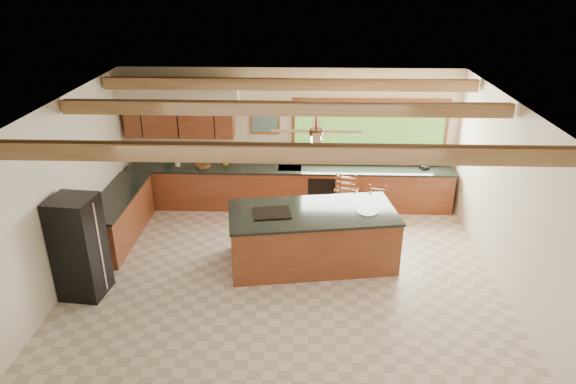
{
  "coord_description": "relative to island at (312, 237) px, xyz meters",
  "views": [
    {
      "loc": [
        0.32,
        -7.42,
        4.93
      ],
      "look_at": [
        0.04,
        0.8,
        1.28
      ],
      "focal_mm": 32.0,
      "sensor_mm": 36.0,
      "label": 1
    }
  ],
  "objects": [
    {
      "name": "island",
      "position": [
        0.0,
        0.0,
        0.0
      ],
      "size": [
        3.08,
        1.8,
        1.03
      ],
      "rotation": [
        0.0,
        0.0,
        0.16
      ],
      "color": "brown",
      "rests_on": "ground"
    },
    {
      "name": "room_shell",
      "position": [
        -0.64,
        0.05,
        1.71
      ],
      "size": [
        7.27,
        6.54,
        3.02
      ],
      "color": "#EEE5CE",
      "rests_on": "ground"
    },
    {
      "name": "bar_stool_a",
      "position": [
        0.97,
        0.94,
        0.11
      ],
      "size": [
        0.41,
        0.41,
        1.04
      ],
      "rotation": [
        0.0,
        0.0,
        -0.11
      ],
      "color": "brown",
      "rests_on": "ground"
    },
    {
      "name": "bar_stool_b",
      "position": [
        0.77,
        1.66,
        0.14
      ],
      "size": [
        0.47,
        0.47,
        1.09
      ],
      "rotation": [
        0.0,
        0.0,
        -0.22
      ],
      "color": "brown",
      "rests_on": "ground"
    },
    {
      "name": "counter_run",
      "position": [
        -1.29,
        1.92,
        -0.04
      ],
      "size": [
        7.12,
        3.1,
        1.24
      ],
      "color": "brown",
      "rests_on": "ground"
    },
    {
      "name": "ground",
      "position": [
        -0.47,
        -0.6,
        -0.51
      ],
      "size": [
        7.2,
        7.2,
        0.0
      ],
      "primitive_type": "plane",
      "color": "beige",
      "rests_on": "ground"
    },
    {
      "name": "refrigerator",
      "position": [
        -3.69,
        -1.1,
        0.34
      ],
      "size": [
        0.73,
        0.71,
        1.7
      ],
      "rotation": [
        0.0,
        0.0,
        -0.1
      ],
      "color": "black",
      "rests_on": "ground"
    },
    {
      "name": "bar_stool_c",
      "position": [
        0.69,
        1.77,
        0.13
      ],
      "size": [
        0.47,
        0.47,
        1.08
      ],
      "rotation": [
        0.0,
        0.0,
        -0.24
      ],
      "color": "brown",
      "rests_on": "ground"
    },
    {
      "name": "bar_stool_d",
      "position": [
        1.3,
        1.19,
        0.12
      ],
      "size": [
        0.45,
        0.45,
        1.06
      ],
      "rotation": [
        0.0,
        0.0,
        -0.22
      ],
      "color": "brown",
      "rests_on": "ground"
    }
  ]
}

